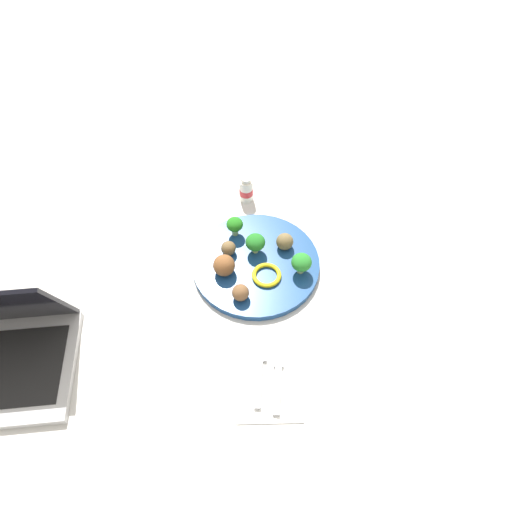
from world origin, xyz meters
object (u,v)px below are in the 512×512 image
at_px(broccoli_floret_back_right, 301,263).
at_px(meatball_mid_right, 285,242).
at_px(meatball_front_left, 228,248).
at_px(meatball_back_left, 224,265).
at_px(napkin, 268,377).
at_px(plate, 256,264).
at_px(fork, 259,372).
at_px(meatball_back_right, 240,293).
at_px(broccoli_floret_back_left, 254,243).
at_px(broccoli_floret_center, 235,225).
at_px(pepper_ring_front_right, 267,275).
at_px(yogurt_bottle, 246,190).
at_px(knife, 278,372).

bearing_deg(broccoli_floret_back_right, meatball_mid_right, 22.54).
bearing_deg(meatball_front_left, meatball_back_left, 169.43).
bearing_deg(napkin, plate, 2.22).
bearing_deg(fork, meatball_mid_right, -14.11).
height_order(meatball_back_left, fork, meatball_back_left).
relative_size(meatball_back_right, napkin, 0.21).
bearing_deg(broccoli_floret_back_left, broccoli_floret_center, 37.23).
distance_m(pepper_ring_front_right, yogurt_bottle, 0.25).
relative_size(broccoli_floret_back_left, napkin, 0.29).
relative_size(broccoli_floret_center, pepper_ring_front_right, 0.75).
relative_size(meatball_front_left, knife, 0.23).
height_order(meatball_front_left, napkin, meatball_front_left).
distance_m(broccoli_floret_back_left, meatball_back_right, 0.12).
xyz_separation_m(plate, napkin, (-0.26, -0.01, -0.01)).
height_order(broccoli_floret_back_right, fork, broccoli_floret_back_right).
height_order(meatball_back_right, fork, meatball_back_right).
xyz_separation_m(meatball_back_right, meatball_front_left, (0.12, 0.02, -0.00)).
height_order(napkin, fork, fork).
height_order(broccoli_floret_back_right, broccoli_floret_back_left, broccoli_floret_back_right).
relative_size(broccoli_floret_back_left, meatball_mid_right, 1.29).
bearing_deg(napkin, broccoli_floret_back_left, 2.63).
relative_size(meatball_back_left, yogurt_bottle, 0.68).
bearing_deg(meatball_back_right, meatball_mid_right, -38.55).
bearing_deg(broccoli_floret_center, napkin, -171.06).
bearing_deg(meatball_front_left, broccoli_floret_back_right, -110.80).
distance_m(broccoli_floret_back_right, napkin, 0.25).
distance_m(broccoli_floret_center, meatball_front_left, 0.06).
xyz_separation_m(meatball_back_right, meatball_mid_right, (0.13, -0.10, 0.00)).
bearing_deg(meatball_back_right, broccoli_floret_center, 2.48).
xyz_separation_m(broccoli_floret_back_left, yogurt_bottle, (0.18, 0.01, -0.02)).
distance_m(plate, meatball_mid_right, 0.08).
distance_m(meatball_back_left, pepper_ring_front_right, 0.09).
bearing_deg(yogurt_bottle, broccoli_floret_back_right, -155.70).
bearing_deg(plate, napkin, -177.78).
bearing_deg(napkin, meatball_back_left, 18.50).
height_order(broccoli_floret_back_right, meatball_mid_right, broccoli_floret_back_right).
distance_m(meatball_back_right, napkin, 0.18).
distance_m(napkin, knife, 0.02).
distance_m(pepper_ring_front_right, napkin, 0.22).
xyz_separation_m(meatball_back_left, meatball_mid_right, (0.06, -0.13, -0.00)).
height_order(meatball_mid_right, yogurt_bottle, yogurt_bottle).
height_order(broccoli_floret_back_right, yogurt_bottle, yogurt_bottle).
bearing_deg(meatball_back_left, fork, -164.83).
bearing_deg(pepper_ring_front_right, meatball_back_right, 131.18).
distance_m(pepper_ring_front_right, fork, 0.21).
relative_size(broccoli_floret_center, meatball_mid_right, 1.24).
distance_m(broccoli_floret_back_right, meatball_front_left, 0.17).
bearing_deg(fork, pepper_ring_front_right, -7.47).
relative_size(napkin, knife, 1.17).
relative_size(pepper_ring_front_right, knife, 0.43).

